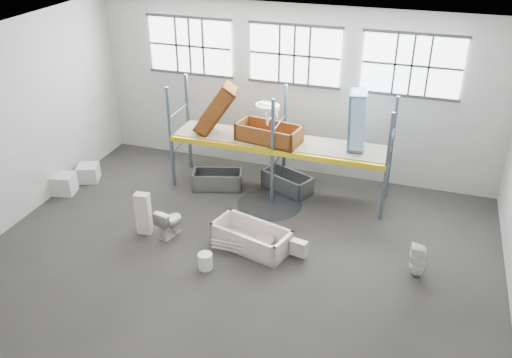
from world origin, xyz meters
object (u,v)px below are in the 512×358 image
at_px(steel_tub_left, 218,180).
at_px(bucket, 205,261).
at_px(toilet_beige, 170,222).
at_px(blue_tub_upright, 357,120).
at_px(cistern_tall, 144,213).
at_px(steel_tub_right, 287,182).
at_px(rust_tub_flat, 269,133).
at_px(bathtub_beige, 251,237).
at_px(toilet_white, 418,261).
at_px(carton_near, 63,184).

bearing_deg(steel_tub_left, bucket, -72.38).
relative_size(toilet_beige, blue_tub_upright, 0.50).
distance_m(cistern_tall, bucket, 2.25).
relative_size(toilet_beige, steel_tub_right, 0.54).
distance_m(toilet_beige, rust_tub_flat, 3.65).
relative_size(toilet_beige, cistern_tall, 0.69).
xyz_separation_m(cistern_tall, rust_tub_flat, (2.34, 3.00, 1.26)).
relative_size(bathtub_beige, bucket, 4.89).
bearing_deg(rust_tub_flat, cistern_tall, -127.86).
distance_m(bathtub_beige, toilet_white, 3.89).
xyz_separation_m(toilet_white, rust_tub_flat, (-4.31, 2.64, 1.41)).
height_order(bathtub_beige, blue_tub_upright, blue_tub_upright).
relative_size(cistern_tall, rust_tub_flat, 0.64).
bearing_deg(steel_tub_right, cistern_tall, -131.02).
bearing_deg(carton_near, toilet_white, -4.32).
bearing_deg(bathtub_beige, steel_tub_right, 103.95).
xyz_separation_m(cistern_tall, blue_tub_upright, (4.66, 3.27, 1.84)).
xyz_separation_m(toilet_beige, toilet_white, (6.00, 0.26, 0.02)).
distance_m(steel_tub_right, blue_tub_upright, 2.81).
bearing_deg(toilet_white, steel_tub_left, -120.09).
distance_m(bathtub_beige, blue_tub_upright, 4.15).
distance_m(cistern_tall, steel_tub_right, 4.32).
bearing_deg(bathtub_beige, toilet_white, 16.96).
xyz_separation_m(rust_tub_flat, bucket, (-0.30, -3.89, -1.63)).
height_order(rust_tub_flat, bucket, rust_tub_flat).
xyz_separation_m(toilet_white, blue_tub_upright, (-1.99, 2.91, 1.99)).
bearing_deg(toilet_beige, blue_tub_upright, -128.98).
xyz_separation_m(cistern_tall, steel_tub_left, (0.87, 2.76, -0.30)).
bearing_deg(toilet_white, rust_tub_flat, -129.06).
relative_size(toilet_white, bucket, 2.11).
bearing_deg(bathtub_beige, cistern_tall, -159.60).
relative_size(steel_tub_left, rust_tub_flat, 0.81).
xyz_separation_m(toilet_beige, steel_tub_left, (0.22, 2.65, -0.13)).
bearing_deg(blue_tub_upright, rust_tub_flat, -173.48).
height_order(cistern_tall, carton_near, cistern_tall).
bearing_deg(bucket, carton_near, 159.22).
distance_m(toilet_white, blue_tub_upright, 4.05).
xyz_separation_m(cistern_tall, steel_tub_right, (2.83, 3.25, -0.29)).
bearing_deg(carton_near, bathtub_beige, -8.18).
relative_size(bathtub_beige, cistern_tall, 1.69).
distance_m(steel_tub_left, bucket, 3.82).
bearing_deg(toilet_beige, steel_tub_right, -111.95).
distance_m(bathtub_beige, bucket, 1.35).
bearing_deg(toilet_beige, steel_tub_left, -82.07).
bearing_deg(toilet_white, bucket, -82.47).
distance_m(cistern_tall, rust_tub_flat, 4.01).
xyz_separation_m(rust_tub_flat, carton_near, (-5.55, -1.90, -1.54)).
distance_m(toilet_beige, bucket, 1.71).
distance_m(rust_tub_flat, bucket, 4.23).
bearing_deg(toilet_white, cistern_tall, -94.46).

